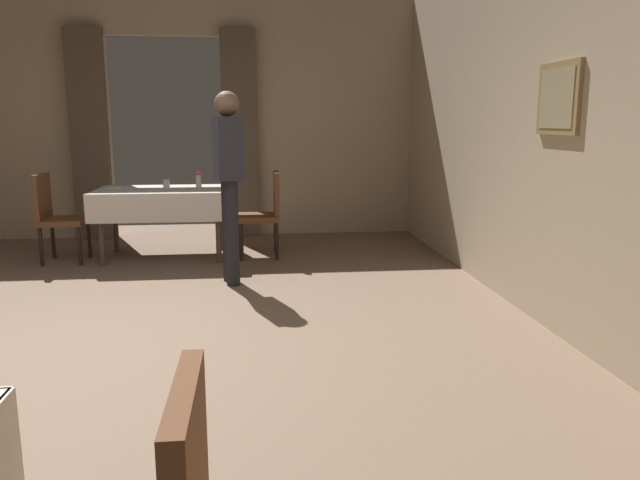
# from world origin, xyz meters

# --- Properties ---
(ground) EXTENTS (10.08, 10.08, 0.00)m
(ground) POSITION_xyz_m (0.00, 0.00, 0.00)
(ground) COLOR #7A604C
(wall_right) EXTENTS (0.16, 8.40, 3.00)m
(wall_right) POSITION_xyz_m (3.20, -0.00, 1.50)
(wall_right) COLOR tan
(wall_right) RESTS_ON ground
(wall_back) EXTENTS (6.40, 0.27, 3.00)m
(wall_back) POSITION_xyz_m (0.00, 4.18, 1.52)
(wall_back) COLOR tan
(wall_back) RESTS_ON ground
(dining_table_mid) EXTENTS (1.42, 0.92, 0.75)m
(dining_table_mid) POSITION_xyz_m (0.11, 2.85, 0.65)
(dining_table_mid) COLOR #4C3D2D
(dining_table_mid) RESTS_ON ground
(chair_mid_left) EXTENTS (0.44, 0.44, 0.93)m
(chair_mid_left) POSITION_xyz_m (-0.99, 2.75, 0.52)
(chair_mid_left) COLOR black
(chair_mid_left) RESTS_ON ground
(chair_mid_right) EXTENTS (0.44, 0.44, 0.93)m
(chair_mid_right) POSITION_xyz_m (1.20, 2.77, 0.52)
(chair_mid_right) COLOR black
(chair_mid_right) RESTS_ON ground
(flower_vase_mid) EXTENTS (0.07, 0.07, 0.21)m
(flower_vase_mid) POSITION_xyz_m (0.48, 2.89, 0.86)
(flower_vase_mid) COLOR silver
(flower_vase_mid) RESTS_ON dining_table_mid
(glass_mid_b) EXTENTS (0.07, 0.07, 0.09)m
(glass_mid_b) POSITION_xyz_m (0.13, 2.97, 0.80)
(glass_mid_b) COLOR silver
(glass_mid_b) RESTS_ON dining_table_mid
(plate_mid_c) EXTENTS (0.18, 0.18, 0.01)m
(plate_mid_c) POSITION_xyz_m (-0.44, 3.04, 0.76)
(plate_mid_c) COLOR white
(plate_mid_c) RESTS_ON dining_table_mid
(person_waiter_by_doorway) EXTENTS (0.29, 0.40, 1.72)m
(person_waiter_by_doorway) POSITION_xyz_m (0.86, 1.68, 1.02)
(person_waiter_by_doorway) COLOR black
(person_waiter_by_doorway) RESTS_ON ground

